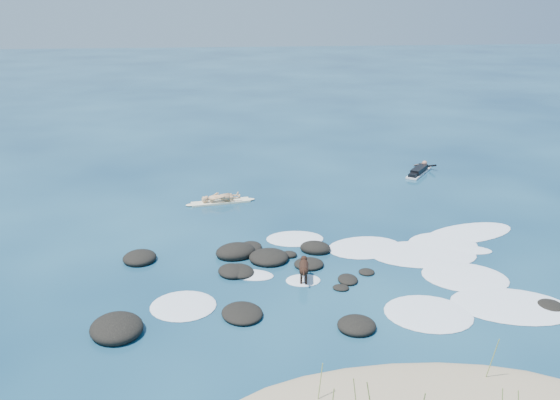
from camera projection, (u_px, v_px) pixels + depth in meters
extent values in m
plane|color=#0A2642|center=(342.00, 262.00, 20.81)|extent=(160.00, 160.00, 0.00)
cylinder|color=olive|center=(320.00, 384.00, 13.43)|extent=(0.14, 0.14, 0.96)
cylinder|color=olive|center=(356.00, 400.00, 12.87)|extent=(0.15, 0.08, 1.01)
cylinder|color=olive|center=(492.00, 360.00, 14.14)|extent=(0.20, 0.11, 1.12)
ellipsoid|color=black|center=(309.00, 264.00, 20.51)|extent=(1.08, 1.03, 0.28)
ellipsoid|color=black|center=(341.00, 288.00, 18.96)|extent=(0.63, 0.59, 0.14)
ellipsoid|color=black|center=(269.00, 257.00, 20.93)|extent=(1.40, 1.36, 0.43)
ellipsoid|color=black|center=(550.00, 305.00, 17.89)|extent=(0.75, 0.81, 0.18)
ellipsoid|color=black|center=(232.00, 271.00, 19.95)|extent=(1.15, 1.25, 0.34)
ellipsoid|color=black|center=(315.00, 248.00, 21.67)|extent=(1.33, 1.22, 0.44)
ellipsoid|color=black|center=(357.00, 325.00, 16.74)|extent=(1.42, 1.42, 0.37)
ellipsoid|color=black|center=(250.00, 247.00, 21.86)|extent=(1.05, 1.22, 0.22)
ellipsoid|color=black|center=(240.00, 271.00, 19.98)|extent=(1.23, 1.35, 0.30)
ellipsoid|color=black|center=(140.00, 258.00, 20.90)|extent=(1.36, 1.42, 0.41)
ellipsoid|color=black|center=(117.00, 328.00, 16.52)|extent=(1.68, 1.81, 0.55)
ellipsoid|color=black|center=(289.00, 255.00, 21.25)|extent=(0.64, 0.59, 0.23)
ellipsoid|color=black|center=(236.00, 252.00, 21.30)|extent=(1.69, 1.52, 0.54)
ellipsoid|color=black|center=(242.00, 313.00, 17.40)|extent=(1.43, 1.55, 0.31)
ellipsoid|color=black|center=(348.00, 280.00, 19.47)|extent=(0.66, 0.81, 0.20)
ellipsoid|color=black|center=(367.00, 272.00, 20.00)|extent=(0.70, 0.70, 0.15)
ellipsoid|color=white|center=(512.00, 306.00, 17.94)|extent=(3.97, 3.14, 0.12)
ellipsoid|color=white|center=(449.00, 269.00, 20.32)|extent=(1.58, 1.98, 0.12)
ellipsoid|color=white|center=(183.00, 306.00, 17.94)|extent=(2.01, 1.98, 0.12)
ellipsoid|color=white|center=(443.00, 244.00, 22.23)|extent=(2.81, 2.62, 0.12)
ellipsoid|color=white|center=(365.00, 247.00, 21.96)|extent=(3.06, 2.49, 0.12)
ellipsoid|color=white|center=(464.00, 249.00, 21.81)|extent=(2.10, 1.37, 0.12)
ellipsoid|color=white|center=(252.00, 275.00, 19.87)|extent=(1.63, 1.22, 0.12)
ellipsoid|color=white|center=(295.00, 239.00, 22.72)|extent=(2.17, 1.63, 0.12)
ellipsoid|color=white|center=(428.00, 314.00, 17.51)|extent=(3.11, 2.94, 0.12)
ellipsoid|color=white|center=(423.00, 254.00, 21.42)|extent=(3.93, 2.72, 0.12)
ellipsoid|color=white|center=(469.00, 233.00, 23.26)|extent=(4.18, 2.84, 0.12)
ellipsoid|color=white|center=(465.00, 277.00, 19.73)|extent=(3.36, 3.08, 0.12)
ellipsoid|color=white|center=(303.00, 280.00, 19.49)|extent=(1.10, 0.90, 0.12)
cube|color=#FEF5CB|center=(221.00, 202.00, 26.50)|extent=(2.54, 0.96, 0.08)
ellipsoid|color=#FEF5CB|center=(249.00, 199.00, 26.84)|extent=(0.54, 0.37, 0.09)
ellipsoid|color=#FEF5CB|center=(192.00, 205.00, 26.17)|extent=(0.54, 0.37, 0.09)
imported|color=tan|center=(220.00, 183.00, 26.23)|extent=(0.49, 0.65, 1.62)
cube|color=silver|center=(419.00, 173.00, 30.66)|extent=(1.84, 2.26, 0.09)
ellipsoid|color=silver|center=(426.00, 167.00, 31.64)|extent=(0.54, 0.59, 0.09)
cube|color=black|center=(419.00, 170.00, 30.60)|extent=(1.21, 1.44, 0.24)
sphere|color=#AE715C|center=(425.00, 163.00, 31.26)|extent=(0.35, 0.35, 0.25)
cylinder|color=black|center=(420.00, 164.00, 31.58)|extent=(0.61, 0.23, 0.27)
cylinder|color=black|center=(431.00, 166.00, 31.29)|extent=(0.39, 0.56, 0.27)
cube|color=black|center=(414.00, 175.00, 29.95)|extent=(0.65, 0.70, 0.15)
cylinder|color=black|center=(304.00, 268.00, 19.24)|extent=(0.36, 0.62, 0.28)
sphere|color=black|center=(304.00, 264.00, 19.49)|extent=(0.33, 0.33, 0.30)
sphere|color=black|center=(304.00, 271.00, 18.99)|extent=(0.30, 0.30, 0.27)
sphere|color=black|center=(304.00, 259.00, 19.62)|extent=(0.24, 0.24, 0.21)
cone|color=black|center=(304.00, 258.00, 19.74)|extent=(0.13, 0.15, 0.11)
cone|color=black|center=(302.00, 257.00, 19.58)|extent=(0.11, 0.08, 0.10)
cone|color=black|center=(306.00, 257.00, 19.58)|extent=(0.11, 0.08, 0.10)
cylinder|color=black|center=(301.00, 274.00, 19.53)|extent=(0.08, 0.08, 0.38)
cylinder|color=black|center=(306.00, 274.00, 19.53)|extent=(0.08, 0.08, 0.38)
cylinder|color=black|center=(301.00, 279.00, 19.15)|extent=(0.08, 0.08, 0.38)
cylinder|color=black|center=(306.00, 280.00, 19.15)|extent=(0.08, 0.08, 0.38)
cylinder|color=black|center=(304.00, 272.00, 18.86)|extent=(0.09, 0.28, 0.17)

